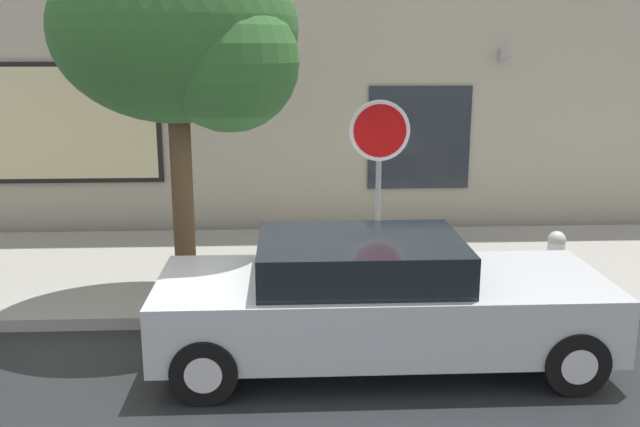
% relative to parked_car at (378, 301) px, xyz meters
% --- Properties ---
extents(ground_plane, '(60.00, 60.00, 0.00)m').
position_rel_parked_car_xyz_m(ground_plane, '(-1.20, -0.04, -0.68)').
color(ground_plane, black).
extents(sidewalk, '(20.00, 4.00, 0.15)m').
position_rel_parked_car_xyz_m(sidewalk, '(-1.20, 2.96, -0.61)').
color(sidewalk, gray).
rests_on(sidewalk, ground).
extents(building_facade, '(20.00, 0.67, 7.00)m').
position_rel_parked_car_xyz_m(building_facade, '(-1.22, 5.45, 2.80)').
color(building_facade, '#B2A893').
rests_on(building_facade, ground).
extents(parked_car, '(4.64, 1.82, 1.36)m').
position_rel_parked_car_xyz_m(parked_car, '(0.00, 0.00, 0.00)').
color(parked_car, '#B7BABF').
rests_on(parked_car, ground).
extents(fire_hydrant, '(0.30, 0.44, 0.81)m').
position_rel_parked_car_xyz_m(fire_hydrant, '(2.53, 1.63, -0.13)').
color(fire_hydrant, white).
rests_on(fire_hydrant, sidewalk).
extents(street_tree, '(2.90, 2.47, 4.40)m').
position_rel_parked_car_xyz_m(street_tree, '(-2.09, 1.58, 2.68)').
color(street_tree, '#4C3823').
rests_on(street_tree, sidewalk).
extents(stop_sign, '(0.76, 0.10, 2.48)m').
position_rel_parked_car_xyz_m(stop_sign, '(0.23, 1.77, 1.22)').
color(stop_sign, gray).
rests_on(stop_sign, sidewalk).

